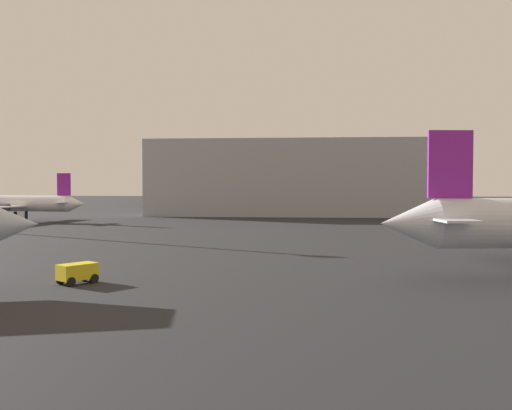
# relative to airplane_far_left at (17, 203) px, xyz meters

# --- Properties ---
(airplane_far_left) EXTENTS (25.82, 21.47, 8.27)m
(airplane_far_left) POSITION_rel_airplane_far_left_xyz_m (0.00, 0.00, 0.00)
(airplane_far_left) COLOR white
(airplane_far_left) RESTS_ON ground_plane
(baggage_cart) EXTENTS (2.46, 2.71, 1.30)m
(baggage_cart) POSITION_rel_airplane_far_left_xyz_m (34.35, -57.68, -2.40)
(baggage_cart) COLOR gold
(baggage_cart) RESTS_ON ground_plane
(terminal_building) EXTENTS (62.31, 18.51, 15.41)m
(terminal_building) POSITION_rel_airplane_far_left_xyz_m (48.17, 26.17, 4.55)
(terminal_building) COLOR #999EA3
(terminal_building) RESTS_ON ground_plane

